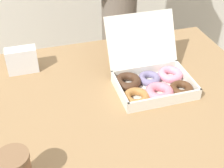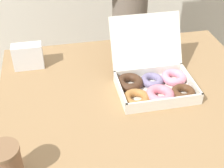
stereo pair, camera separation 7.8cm
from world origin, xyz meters
TOP-DOWN VIEW (x-y plane):
  - table at (0.00, 0.00)m, footprint 1.05×0.87m
  - donut_box at (0.08, -0.00)m, footprint 0.32×0.33m
  - napkin_holder at (-0.40, 0.26)m, footprint 0.13×0.06m

SIDE VIEW (x-z plane):
  - table at x=0.00m, z-range 0.00..0.75m
  - donut_box at x=0.08m, z-range 0.66..0.90m
  - napkin_holder at x=-0.40m, z-range 0.75..0.86m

